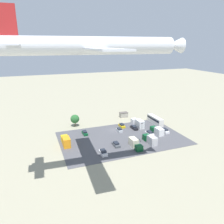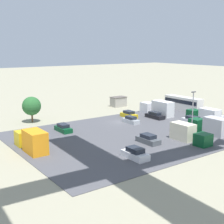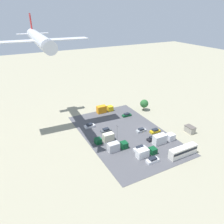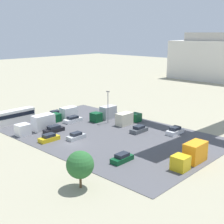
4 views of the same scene
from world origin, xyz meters
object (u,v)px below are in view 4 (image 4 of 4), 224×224
at_px(parked_car_7, 54,129).
at_px(parked_truck_2, 191,155).
at_px(bus, 13,116).
at_px(parked_car_1, 139,129).
at_px(parked_car_6, 76,136).
at_px(parked_truck_0, 65,114).
at_px(parked_car_2, 73,120).
at_px(parked_car_3, 55,114).
at_px(parked_truck_4, 128,118).
at_px(parked_truck_3, 38,124).
at_px(parked_car_0, 49,138).
at_px(parked_car_5, 175,131).
at_px(parked_car_4, 122,158).
at_px(parked_truck_1, 105,114).

xyz_separation_m(parked_car_7, parked_truck_2, (31.07, 5.50, 0.95)).
relative_size(bus, parked_car_1, 2.50).
height_order(parked_car_1, parked_truck_2, parked_truck_2).
relative_size(parked_car_6, parked_truck_0, 0.53).
bearing_deg(parked_car_2, parked_car_3, 178.76).
bearing_deg(bus, parked_truck_4, 43.40).
bearing_deg(parked_car_3, bus, 79.98).
relative_size(parked_car_1, parked_car_6, 1.07).
xyz_separation_m(bus, parked_truck_3, (9.49, 0.71, -0.21)).
distance_m(parked_car_6, parked_truck_4, 15.97).
bearing_deg(parked_truck_3, parked_car_0, 163.55).
bearing_deg(parked_car_5, bus, -148.32).
bearing_deg(parked_car_7, bus, -167.23).
distance_m(parked_car_3, parked_car_5, 32.28).
bearing_deg(parked_car_0, parked_car_7, -45.89).
distance_m(parked_car_0, parked_car_3, 19.28).
height_order(parked_car_2, parked_car_4, parked_car_2).
height_order(parked_car_1, parked_car_2, parked_car_2).
xyz_separation_m(parked_car_1, parked_car_4, (8.17, -14.84, -0.01)).
bearing_deg(parked_car_5, parked_truck_3, -140.07).
distance_m(parked_car_4, parked_car_6, 14.92).
height_order(parked_car_0, parked_car_7, parked_car_0).
bearing_deg(parked_car_7, parked_car_4, -4.71).
relative_size(parked_car_6, parked_truck_4, 0.55).
xyz_separation_m(parked_car_6, parked_truck_0, (-14.00, 8.10, 0.74)).
relative_size(parked_car_4, parked_truck_4, 0.58).
bearing_deg(bus, parked_truck_0, 62.88).
distance_m(parked_car_1, parked_car_3, 24.88).
height_order(bus, parked_car_2, bus).
bearing_deg(parked_truck_4, parked_car_4, -51.65).
distance_m(parked_car_2, parked_car_6, 13.00).
xyz_separation_m(bus, parked_truck_2, (43.60, 8.34, -0.26)).
distance_m(parked_car_1, parked_truck_0, 21.11).
bearing_deg(parked_car_1, parked_truck_2, 156.41).
bearing_deg(parked_car_5, parked_car_1, -145.75).
distance_m(parked_car_4, parked_car_5, 19.35).
height_order(parked_car_7, parked_truck_1, parked_truck_1).
relative_size(parked_car_7, parked_truck_0, 0.63).
bearing_deg(parked_car_6, bus, 9.14).
relative_size(parked_car_1, parked_truck_1, 0.58).
relative_size(parked_car_2, parked_truck_1, 0.63).
bearing_deg(parked_truck_2, parked_car_0, 19.87).
relative_size(parked_car_4, parked_truck_1, 0.58).
distance_m(parked_car_3, parked_truck_1, 13.42).
distance_m(parked_truck_0, parked_truck_3, 11.21).
relative_size(parked_car_3, parked_car_7, 0.90).
bearing_deg(parked_car_0, parked_truck_2, -160.13).
height_order(parked_car_2, parked_truck_4, parked_truck_4).
xyz_separation_m(parked_car_3, parked_truck_2, (41.64, -2.75, 0.88)).
relative_size(parked_car_7, parked_truck_1, 0.64).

